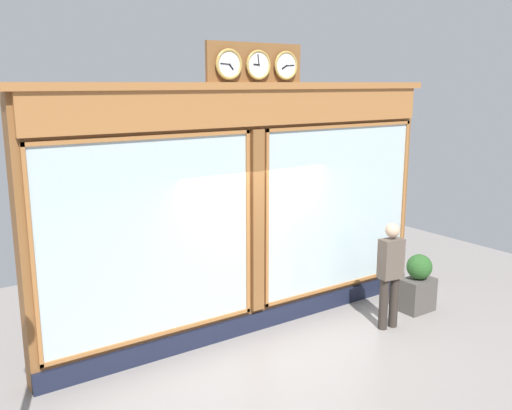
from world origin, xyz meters
TOP-DOWN VIEW (x-y plane):
  - shop_facade at (0.00, -0.13)m, footprint 6.82×0.42m
  - pedestrian at (-1.74, 1.11)m, footprint 0.39×0.27m
  - planter_box at (-2.65, 0.94)m, footprint 0.56×0.36m
  - planter_shrub at (-2.65, 0.94)m, footprint 0.42×0.42m

SIDE VIEW (x-z plane):
  - planter_box at x=-2.65m, z-range 0.00..0.57m
  - planter_shrub at x=-2.65m, z-range 0.57..0.99m
  - pedestrian at x=-1.74m, z-range 0.09..1.78m
  - shop_facade at x=0.00m, z-range -0.26..4.06m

